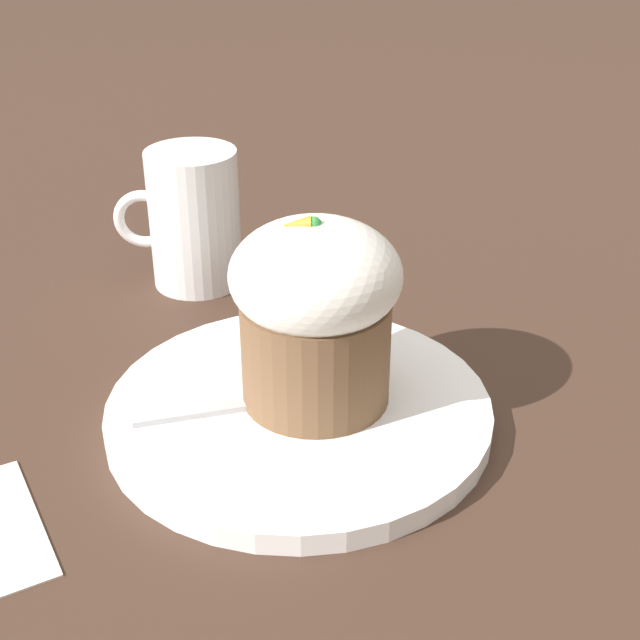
% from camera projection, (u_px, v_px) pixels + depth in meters
% --- Properties ---
extents(ground_plane, '(4.00, 4.00, 0.00)m').
position_uv_depth(ground_plane, '(303.00, 420.00, 0.55)').
color(ground_plane, '#3D281E').
extents(dessert_plate, '(0.24, 0.24, 0.01)m').
position_uv_depth(dessert_plate, '(303.00, 411.00, 0.55)').
color(dessert_plate, white).
rests_on(dessert_plate, ground_plane).
extents(carrot_cake, '(0.10, 0.10, 0.12)m').
position_uv_depth(carrot_cake, '(320.00, 310.00, 0.52)').
color(carrot_cake, brown).
rests_on(carrot_cake, dessert_plate).
extents(spoon, '(0.12, 0.05, 0.01)m').
position_uv_depth(spoon, '(277.00, 399.00, 0.54)').
color(spoon, '#B7B7BC').
rests_on(spoon, dessert_plate).
extents(coffee_cup, '(0.10, 0.07, 0.11)m').
position_uv_depth(coffee_cup, '(196.00, 218.00, 0.69)').
color(coffee_cup, white).
rests_on(coffee_cup, ground_plane).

